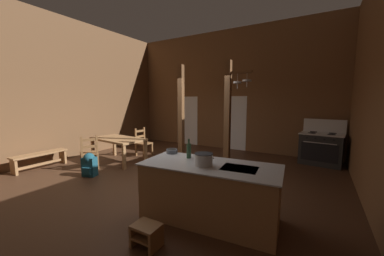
% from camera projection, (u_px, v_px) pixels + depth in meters
% --- Properties ---
extents(ground_plane, '(8.68, 9.00, 0.10)m').
position_uv_depth(ground_plane, '(160.00, 183.00, 5.18)').
color(ground_plane, '#422819').
extents(wall_back, '(8.68, 0.14, 4.53)m').
position_uv_depth(wall_back, '(227.00, 91.00, 8.45)').
color(wall_back, brown).
rests_on(wall_back, ground_plane).
extents(wall_left, '(0.14, 9.00, 4.53)m').
position_uv_depth(wall_left, '(59.00, 89.00, 6.91)').
color(wall_left, brown).
rests_on(wall_left, ground_plane).
extents(glazed_door_back_left, '(1.00, 0.01, 2.05)m').
position_uv_depth(glazed_door_back_left, '(187.00, 121.00, 9.44)').
color(glazed_door_back_left, white).
rests_on(glazed_door_back_left, ground_plane).
extents(glazed_panel_back_right, '(0.84, 0.01, 2.05)m').
position_uv_depth(glazed_panel_back_right, '(235.00, 123.00, 8.35)').
color(glazed_panel_back_right, white).
rests_on(glazed_panel_back_right, ground_plane).
extents(kitchen_island, '(2.24, 1.16, 0.90)m').
position_uv_depth(kitchen_island, '(209.00, 192.00, 3.48)').
color(kitchen_island, '#9E7044').
rests_on(kitchen_island, ground_plane).
extents(stove_range, '(1.23, 0.93, 1.32)m').
position_uv_depth(stove_range, '(321.00, 148.00, 6.50)').
color(stove_range, black).
rests_on(stove_range, ground_plane).
extents(support_post_with_pot_rack, '(0.66, 0.21, 2.88)m').
position_uv_depth(support_post_with_pot_rack, '(229.00, 114.00, 5.48)').
color(support_post_with_pot_rack, brown).
rests_on(support_post_with_pot_rack, ground_plane).
extents(support_post_center, '(0.14, 0.14, 2.88)m').
position_uv_depth(support_post_center, '(181.00, 117.00, 6.21)').
color(support_post_center, brown).
rests_on(support_post_center, ground_plane).
extents(step_stool, '(0.37, 0.29, 0.30)m').
position_uv_depth(step_stool, '(147.00, 234.00, 2.84)').
color(step_stool, brown).
rests_on(step_stool, ground_plane).
extents(dining_table, '(1.78, 1.06, 0.74)m').
position_uv_depth(dining_table, '(118.00, 141.00, 6.73)').
color(dining_table, '#9E7044').
rests_on(dining_table, ground_plane).
extents(ladderback_chair_near_window, '(0.60, 0.60, 0.95)m').
position_uv_depth(ladderback_chair_near_window, '(89.00, 153.00, 6.05)').
color(ladderback_chair_near_window, brown).
rests_on(ladderback_chair_near_window, ground_plane).
extents(ladderback_chair_by_post, '(0.48, 0.48, 0.95)m').
position_uv_depth(ladderback_chair_by_post, '(143.00, 142.00, 7.53)').
color(ladderback_chair_by_post, brown).
rests_on(ladderback_chair_by_post, ground_plane).
extents(bench_along_left_wall, '(0.36, 1.36, 0.44)m').
position_uv_depth(bench_along_left_wall, '(40.00, 158.00, 6.10)').
color(bench_along_left_wall, '#9E7044').
rests_on(bench_along_left_wall, ground_plane).
extents(backpack, '(0.38, 0.37, 0.60)m').
position_uv_depth(backpack, '(89.00, 164.00, 5.47)').
color(backpack, '#194756').
rests_on(backpack, ground_plane).
extents(stockpot_on_counter, '(0.35, 0.28, 0.19)m').
position_uv_depth(stockpot_on_counter, '(204.00, 159.00, 3.36)').
color(stockpot_on_counter, silver).
rests_on(stockpot_on_counter, kitchen_island).
extents(mixing_bowl_on_counter, '(0.21, 0.21, 0.08)m').
position_uv_depth(mixing_bowl_on_counter, '(172.00, 151.00, 4.14)').
color(mixing_bowl_on_counter, slate).
rests_on(mixing_bowl_on_counter, kitchen_island).
extents(bottle_tall_on_counter, '(0.08, 0.08, 0.33)m').
position_uv_depth(bottle_tall_on_counter, '(189.00, 150.00, 3.79)').
color(bottle_tall_on_counter, '#2D5638').
rests_on(bottle_tall_on_counter, kitchen_island).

